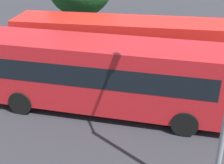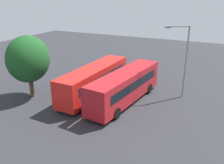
% 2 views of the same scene
% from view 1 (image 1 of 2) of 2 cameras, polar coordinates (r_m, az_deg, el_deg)
% --- Properties ---
extents(ground_plane, '(72.49, 72.49, 0.00)m').
position_cam_1_polar(ground_plane, '(15.97, 2.15, -1.83)').
color(ground_plane, '#2B2B30').
extents(bus_far_left, '(11.16, 3.60, 3.17)m').
position_cam_1_polar(bus_far_left, '(13.67, -1.14, 1.37)').
color(bus_far_left, '#AD191E').
rests_on(bus_far_left, ground).
extents(bus_center_left, '(11.04, 2.82, 3.17)m').
position_cam_1_polar(bus_center_left, '(17.01, 1.34, 6.44)').
color(bus_center_left, red).
rests_on(bus_center_left, ground).
extents(lane_stripe_outer_left, '(15.14, 0.99, 0.01)m').
position_cam_1_polar(lane_stripe_outer_left, '(15.97, 2.15, -1.82)').
color(lane_stripe_outer_left, silver).
rests_on(lane_stripe_outer_left, ground).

